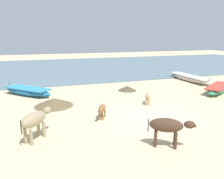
% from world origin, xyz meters
% --- Properties ---
extents(ground, '(80.00, 80.00, 0.00)m').
position_xyz_m(ground, '(0.00, 0.00, 0.00)').
color(ground, beige).
extents(sea_water, '(60.00, 20.00, 0.08)m').
position_xyz_m(sea_water, '(0.00, 17.89, 0.04)').
color(sea_water, slate).
rests_on(sea_water, ground).
extents(fishing_boat_0, '(1.18, 4.86, 0.68)m').
position_xyz_m(fishing_boat_0, '(7.26, 6.50, 0.26)').
color(fishing_boat_0, beige).
rests_on(fishing_boat_0, ground).
extents(fishing_boat_1, '(3.29, 3.33, 0.69)m').
position_xyz_m(fishing_boat_1, '(-5.63, 6.00, 0.27)').
color(fishing_boat_1, '#1E669E').
rests_on(fishing_boat_1, ground).
extents(fishing_boat_2, '(3.57, 2.80, 0.69)m').
position_xyz_m(fishing_boat_2, '(6.61, 2.65, 0.27)').
color(fishing_boat_2, '#338C66').
rests_on(fishing_boat_2, ground).
extents(cow_adult_dark, '(1.48, 1.06, 1.03)m').
position_xyz_m(cow_adult_dark, '(-0.82, -2.83, 0.74)').
color(cow_adult_dark, '#4C3323').
rests_on(cow_adult_dark, ground).
extents(calf_near_tan, '(0.57, 0.88, 0.60)m').
position_xyz_m(calf_near_tan, '(0.81, 1.74, 0.43)').
color(calf_near_tan, tan).
rests_on(calf_near_tan, ground).
extents(calf_far_brown, '(0.67, 0.95, 0.66)m').
position_xyz_m(calf_far_brown, '(-2.23, 0.42, 0.47)').
color(calf_far_brown, brown).
rests_on(calf_far_brown, ground).
extents(cow_second_adult_dun, '(1.29, 1.44, 1.08)m').
position_xyz_m(cow_second_adult_dun, '(-5.11, -0.84, 0.78)').
color(cow_second_adult_dun, tan).
rests_on(cow_second_adult_dun, ground).
extents(debris_pile_0, '(1.83, 1.83, 0.33)m').
position_xyz_m(debris_pile_0, '(0.97, 5.12, 0.16)').
color(debris_pile_0, brown).
rests_on(debris_pile_0, ground).
extents(debris_pile_1, '(2.67, 2.67, 0.42)m').
position_xyz_m(debris_pile_1, '(-4.20, 3.15, 0.21)').
color(debris_pile_1, brown).
rests_on(debris_pile_1, ground).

